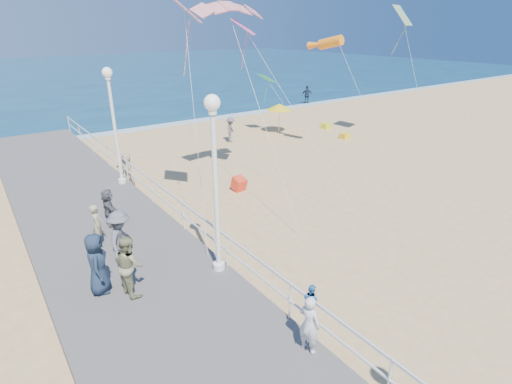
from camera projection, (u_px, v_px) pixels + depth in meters
ground at (339, 232)px, 15.38m from camera, size 160.00×160.00×0.00m
ocean at (40, 75)px, 64.06m from camera, size 160.00×90.00×0.05m
surf_line at (142, 128)px, 30.72m from camera, size 160.00×1.20×0.04m
boardwalk at (154, 300)px, 11.26m from camera, size 5.00×44.00×0.40m
railing at (227, 242)px, 12.18m from camera, size 0.05×42.00×0.55m
lamp_post_mid at (215, 169)px, 11.09m from camera, size 0.44×0.44×5.32m
lamp_post_far at (113, 115)px, 17.83m from camera, size 0.44×0.44×5.32m
woman_holding_toddler at (309, 324)px, 8.98m from camera, size 0.46×0.60×1.48m
toddler_held at (311, 300)px, 8.97m from camera, size 0.37×0.44×0.79m
spectator_1 at (129, 265)px, 10.93m from camera, size 0.77×0.94×1.77m
spectator_2 at (121, 239)px, 12.18m from camera, size 1.24×1.38×1.86m
spectator_4 at (97, 264)px, 10.96m from camera, size 0.83×1.02×1.80m
spectator_5 at (109, 208)px, 14.75m from camera, size 0.52×1.39×1.47m
spectator_6 at (98, 225)px, 13.41m from camera, size 0.51×0.63×1.50m
beach_walker_a at (231, 130)px, 27.01m from camera, size 1.21×1.21×1.68m
beach_walker_b at (307, 95)px, 40.18m from camera, size 1.14×0.93×1.82m
beach_walker_c at (128, 170)px, 19.53m from camera, size 0.62×0.87×1.67m
box_kite at (239, 185)px, 19.10m from camera, size 0.60×0.75×0.74m
beach_umbrella at (279, 107)px, 28.91m from camera, size 1.90×1.90×2.14m
beach_chair_left at (345, 136)px, 27.96m from camera, size 0.55×0.55×0.40m
beach_chair_right at (326, 126)px, 30.74m from camera, size 0.55×0.55×0.40m
kite_parafoil at (229, 6)px, 16.79m from camera, size 3.31×0.94×0.65m
kite_windsock at (331, 42)px, 22.29m from camera, size 0.97×2.49×1.04m
kite_diamond_pink at (244, 27)px, 17.19m from camera, size 1.48×1.49×0.65m
kite_diamond_multi at (403, 15)px, 24.41m from camera, size 1.75×1.42×1.18m
kite_diamond_green at (266, 78)px, 27.64m from camera, size 1.07×1.18×0.55m
kite_diamond_redwhite at (184, 8)px, 13.34m from camera, size 1.62×1.77×0.93m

